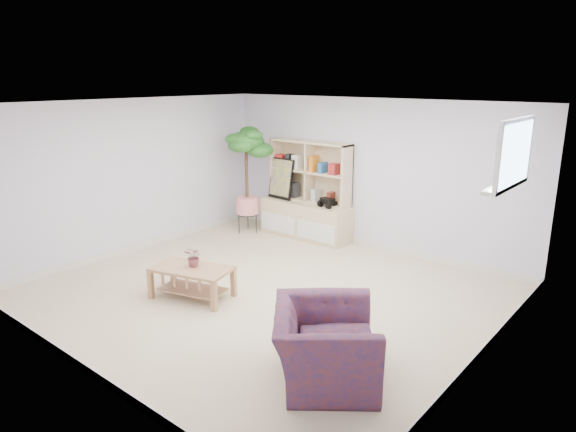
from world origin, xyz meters
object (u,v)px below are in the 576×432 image
Objects in this scene: storage_unit at (306,190)px; floor_tree at (247,181)px; coffee_table at (192,282)px; armchair at (325,340)px.

floor_tree reaches higher than storage_unit.
floor_tree is at bearing -155.89° from storage_unit.
coffee_table is at bearing -60.08° from floor_tree.
storage_unit is at bearing 24.11° from floor_tree.
storage_unit reaches higher than armchair.
armchair is (2.35, -0.41, 0.19)m from coffee_table.
storage_unit is 1.57× the size of armchair.
floor_tree is at bearing 103.63° from coffee_table.
armchair is at bearing -37.53° from floor_tree.
coffee_table is at bearing 41.75° from armchair.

